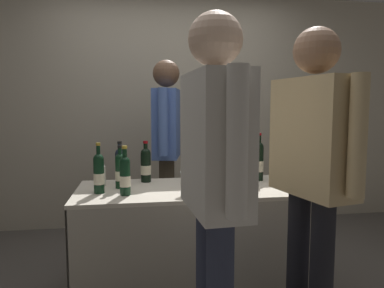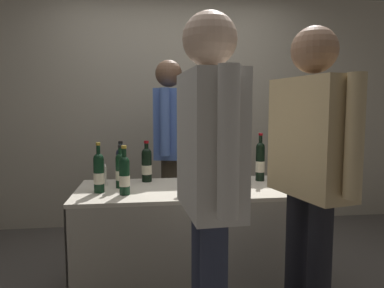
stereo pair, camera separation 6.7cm
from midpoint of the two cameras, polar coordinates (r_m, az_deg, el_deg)
back_partition at (r=4.02m, az=-4.05°, el=5.24°), size 7.24×0.12×2.52m
tasting_table at (r=2.55m, az=-0.77°, el=-12.08°), size 1.56×0.70×0.76m
featured_wine_bottle at (r=2.74m, az=9.89°, el=-2.61°), size 0.07×0.07×0.36m
display_bottle_0 at (r=2.39m, az=-15.35°, el=-4.41°), size 0.07×0.07×0.32m
display_bottle_1 at (r=2.65m, az=-12.06°, el=-3.34°), size 0.07×0.07×0.31m
display_bottle_2 at (r=2.50m, az=5.60°, el=-3.90°), size 0.08×0.08×0.30m
display_bottle_3 at (r=2.67m, az=-8.06°, el=-3.22°), size 0.08×0.08×0.30m
display_bottle_4 at (r=2.29m, az=-11.40°, el=-4.81°), size 0.07×0.07×0.31m
display_bottle_5 at (r=2.50m, az=-12.08°, el=-4.09°), size 0.07×0.07×0.29m
display_bottle_6 at (r=2.66m, az=0.22°, el=-3.27°), size 0.07×0.07×0.31m
wine_glass_near_vendor at (r=2.29m, az=-1.87°, el=-5.47°), size 0.07×0.07×0.14m
flower_vase at (r=2.32m, az=3.22°, el=-5.06°), size 0.11×0.11×0.39m
brochure_stand at (r=2.65m, az=-14.41°, el=-4.79°), size 0.03×0.12×0.14m
vendor_presenter at (r=3.21m, az=-4.64°, el=1.02°), size 0.29×0.57×1.72m
taster_foreground_right at (r=1.96m, az=17.69°, el=-2.24°), size 0.31×0.64×1.71m
taster_foreground_left at (r=1.57m, az=2.40°, el=-3.90°), size 0.24×0.64×1.71m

